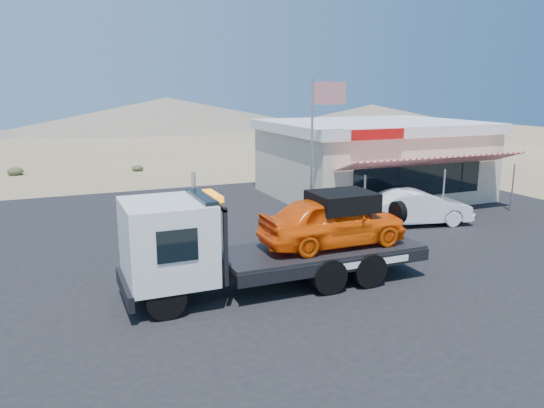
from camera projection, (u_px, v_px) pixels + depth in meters
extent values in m
plane|color=#866A4C|center=(240.00, 276.00, 16.21)|extent=(120.00, 120.00, 0.00)
cube|color=black|center=(264.00, 243.00, 19.67)|extent=(32.00, 24.00, 0.02)
cylinder|color=black|center=(166.00, 300.00, 13.11)|extent=(1.01, 0.30, 1.01)
cylinder|color=black|center=(151.00, 274.00, 14.93)|extent=(1.01, 0.30, 1.01)
cylinder|color=black|center=(327.00, 275.00, 14.83)|extent=(1.01, 0.55, 1.01)
cylinder|color=black|center=(296.00, 254.00, 16.64)|extent=(1.01, 0.55, 1.01)
cylinder|color=black|center=(367.00, 269.00, 15.32)|extent=(1.01, 0.55, 1.01)
cylinder|color=black|center=(333.00, 250.00, 17.13)|extent=(1.01, 0.55, 1.01)
cube|color=black|center=(286.00, 263.00, 15.40)|extent=(8.26, 1.01, 0.30)
cube|color=white|center=(167.00, 241.00, 13.87)|extent=(2.22, 2.37, 2.11)
cube|color=black|center=(202.00, 211.00, 14.08)|extent=(0.35, 2.01, 0.91)
cube|color=black|center=(214.00, 238.00, 14.36)|extent=(0.10, 2.22, 2.01)
cube|color=orange|center=(213.00, 196.00, 14.11)|extent=(0.25, 1.21, 0.15)
cube|color=black|center=(320.00, 249.00, 15.75)|extent=(6.04, 2.32, 0.15)
imported|color=#FF5607|center=(333.00, 221.00, 15.72)|extent=(4.43, 1.78, 1.51)
cube|color=black|center=(342.00, 201.00, 15.71)|extent=(1.81, 1.51, 0.55)
imported|color=silver|center=(417.00, 207.00, 22.10)|extent=(4.66, 2.44, 1.46)
cube|color=#C3B494|center=(371.00, 163.00, 27.90)|extent=(10.00, 8.00, 3.40)
cube|color=white|center=(372.00, 126.00, 27.48)|extent=(10.40, 8.40, 0.50)
cube|color=red|center=(378.00, 134.00, 22.70)|extent=(2.60, 0.12, 0.45)
cube|color=black|center=(419.00, 179.00, 24.33)|extent=(7.00, 0.06, 1.60)
cube|color=red|center=(433.00, 161.00, 23.33)|extent=(9.00, 1.73, 0.61)
cylinder|color=#99999E|center=(364.00, 202.00, 21.39)|extent=(0.08, 0.08, 2.20)
cylinder|color=#99999E|center=(443.00, 194.00, 22.91)|extent=(0.08, 0.08, 2.20)
cylinder|color=#99999E|center=(513.00, 188.00, 24.42)|extent=(0.08, 0.08, 2.20)
cylinder|color=#99999E|center=(312.00, 154.00, 21.38)|extent=(0.10, 0.10, 6.00)
cube|color=#B20C14|center=(329.00, 93.00, 21.14)|extent=(1.50, 0.02, 0.90)
ellipsoid|color=#364223|center=(15.00, 171.00, 34.68)|extent=(1.02, 1.02, 0.55)
ellipsoid|color=#364223|center=(137.00, 168.00, 36.35)|extent=(0.79, 0.79, 0.43)
cone|color=#726B59|center=(167.00, 113.00, 71.74)|extent=(44.00, 44.00, 4.20)
cone|color=#726B59|center=(372.00, 115.00, 79.59)|extent=(32.00, 32.00, 3.00)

